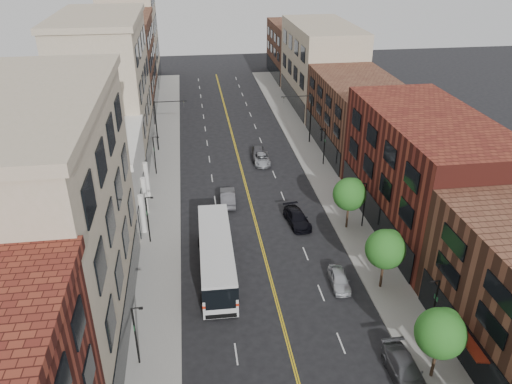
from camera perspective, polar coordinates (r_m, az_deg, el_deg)
name	(u,v)px	position (r m, az deg, el deg)	size (l,w,h in m)	color
sidewalk_left	(163,191)	(60.82, -10.54, 0.07)	(4.00, 110.00, 0.15)	gray
sidewalk_right	(326,181)	(62.85, 7.95, 1.22)	(4.00, 110.00, 0.15)	gray
bldg_l_tanoffice	(45,228)	(38.63, -22.95, -3.77)	(10.00, 22.00, 18.00)	tan
bldg_l_white	(93,180)	(56.41, -18.08, 1.29)	(10.00, 14.00, 8.00)	silver
bldg_l_far_a	(107,91)	(70.44, -16.68, 11.05)	(10.00, 20.00, 18.00)	tan
bldg_l_far_b	(123,66)	(90.02, -14.97, 13.71)	(10.00, 20.00, 15.00)	brown
bldg_l_far_c	(130,32)	(107.08, -14.19, 17.27)	(10.00, 16.00, 20.00)	tan
bldg_r_mid	(424,172)	(53.54, 18.68, 2.14)	(10.00, 22.00, 12.00)	#5E2018
bldg_r_far_a	(358,115)	(71.84, 11.57, 8.59)	(10.00, 20.00, 10.00)	brown
bldg_r_far_b	(321,66)	(90.59, 7.43, 14.14)	(10.00, 22.00, 14.00)	tan
bldg_r_far_c	(297,50)	(109.88, 4.68, 15.83)	(10.00, 18.00, 11.00)	brown
tree_r_1	(441,331)	(36.54, 20.42, -14.71)	(3.40, 3.40, 5.59)	black
tree_r_2	(386,248)	(43.57, 14.66, -6.19)	(3.40, 3.40, 5.59)	black
tree_r_3	(350,193)	(51.58, 10.71, -0.12)	(3.40, 3.40, 5.59)	black
lamp_l_1	(136,333)	(36.94, -13.56, -15.37)	(0.81, 0.55, 5.05)	black
lamp_l_2	(148,217)	(49.87, -12.23, -2.83)	(0.81, 0.55, 5.05)	black
lamp_l_3	(155,153)	(64.20, -11.49, 4.35)	(0.81, 0.55, 5.05)	black
lamp_r_1	(434,304)	(40.49, 19.68, -11.98)	(0.81, 0.55, 5.05)	black
lamp_r_2	(364,202)	(52.55, 12.24, -1.17)	(0.81, 0.55, 5.05)	black
lamp_r_3	(324,144)	(66.30, 7.79, 5.42)	(0.81, 0.55, 5.05)	black
signal_mast_left	(161,119)	(71.02, -10.80, 8.15)	(4.49, 0.18, 7.20)	black
signal_mast_right	(306,113)	(72.82, 5.72, 8.98)	(4.49, 0.18, 7.20)	black
city_bus	(216,254)	(45.36, -4.57, -7.06)	(3.34, 13.27, 3.40)	silver
car_parked_mid	(405,370)	(38.11, 16.69, -18.95)	(2.05, 5.04, 1.46)	#525358
car_parked_far	(339,279)	(44.96, 9.49, -9.81)	(1.57, 3.91, 1.33)	silver
car_lane_behind	(228,197)	(57.12, -3.25, -0.57)	(1.67, 4.79, 1.58)	#515156
car_lane_a	(297,218)	(53.21, 4.72, -3.00)	(1.99, 4.89, 1.42)	black
car_lane_b	(262,159)	(67.13, 0.67, 3.81)	(2.15, 4.66, 1.29)	#B3B5BB
car_lane_c	(258,153)	(68.80, 0.26, 4.51)	(1.75, 4.34, 1.48)	#4A4A4F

